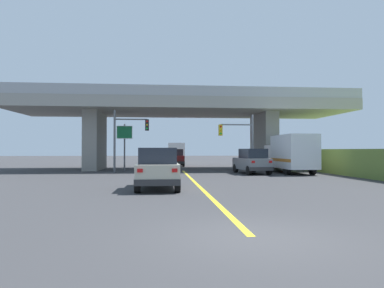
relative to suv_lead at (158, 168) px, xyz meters
The scene contains 11 objects.
ground 17.21m from the suv_lead, 82.80° to the left, with size 160.00×160.00×0.00m, color #353538.
overpass_bridge 17.75m from the suv_lead, 82.80° to the left, with size 32.33×9.44×7.53m.
lane_divider_stripe 3.44m from the suv_lead, 49.08° to the left, with size 0.20×23.83×0.01m, color yellow.
suv_lead is the anchor object (origin of this frame).
suv_crossing 12.47m from the suv_lead, 53.38° to the left, with size 2.29×4.46×2.02m.
box_truck 14.98m from the suv_lead, 43.87° to the left, with size 2.33×6.71×3.13m.
sedan_oncoming 23.72m from the suv_lead, 85.63° to the left, with size 2.00×4.78×2.02m.
traffic_signal_nearside 14.22m from the suv_lead, 60.08° to the left, with size 3.09×0.36×5.02m.
traffic_signal_farside 12.89m from the suv_lead, 102.66° to the left, with size 2.98×0.36×5.31m.
highway_sign 15.27m from the suv_lead, 102.26° to the left, with size 1.43×0.17×4.30m.
semi_truck_distant 34.44m from the suv_lead, 86.13° to the left, with size 2.33×6.95×2.94m.
Camera 1 is at (-1.98, -7.36, 1.92)m, focal length 31.77 mm.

